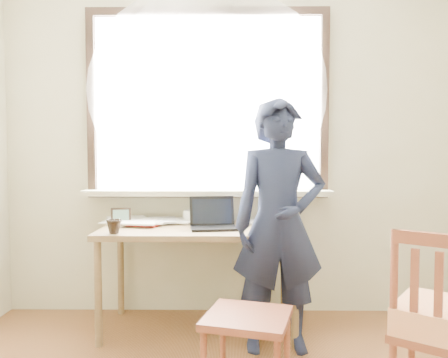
{
  "coord_description": "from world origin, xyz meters",
  "views": [
    {
      "loc": [
        -0.04,
        -1.35,
        1.21
      ],
      "look_at": [
        -0.06,
        0.95,
        1.09
      ],
      "focal_mm": 35.0,
      "sensor_mm": 36.0,
      "label": 1
    }
  ],
  "objects_px": {
    "mug_dark": "(114,227)",
    "side_chair": "(445,323)",
    "desk": "(199,238)",
    "person": "(279,225)",
    "mug_white": "(191,216)",
    "laptop": "(213,221)",
    "work_chair": "(247,327)"
  },
  "relations": [
    {
      "from": "mug_dark",
      "to": "side_chair",
      "type": "relative_size",
      "value": 0.11
    },
    {
      "from": "desk",
      "to": "mug_dark",
      "type": "distance_m",
      "value": 0.59
    },
    {
      "from": "person",
      "to": "mug_white",
      "type": "bearing_deg",
      "value": 136.53
    },
    {
      "from": "laptop",
      "to": "mug_white",
      "type": "relative_size",
      "value": 2.97
    },
    {
      "from": "desk",
      "to": "side_chair",
      "type": "height_order",
      "value": "side_chair"
    },
    {
      "from": "laptop",
      "to": "mug_white",
      "type": "height_order",
      "value": "laptop"
    },
    {
      "from": "mug_white",
      "to": "person",
      "type": "bearing_deg",
      "value": -40.51
    },
    {
      "from": "mug_white",
      "to": "person",
      "type": "relative_size",
      "value": 0.07
    },
    {
      "from": "laptop",
      "to": "mug_dark",
      "type": "height_order",
      "value": "laptop"
    },
    {
      "from": "mug_dark",
      "to": "person",
      "type": "height_order",
      "value": "person"
    },
    {
      "from": "mug_dark",
      "to": "person",
      "type": "distance_m",
      "value": 1.04
    },
    {
      "from": "mug_dark",
      "to": "person",
      "type": "xyz_separation_m",
      "value": [
        1.04,
        -0.05,
        0.02
      ]
    },
    {
      "from": "desk",
      "to": "work_chair",
      "type": "height_order",
      "value": "desk"
    },
    {
      "from": "mug_white",
      "to": "mug_dark",
      "type": "height_order",
      "value": "mug_white"
    },
    {
      "from": "work_chair",
      "to": "person",
      "type": "height_order",
      "value": "person"
    },
    {
      "from": "mug_white",
      "to": "side_chair",
      "type": "height_order",
      "value": "side_chair"
    },
    {
      "from": "work_chair",
      "to": "laptop",
      "type": "bearing_deg",
      "value": 104.13
    },
    {
      "from": "mug_white",
      "to": "side_chair",
      "type": "distance_m",
      "value": 1.8
    },
    {
      "from": "person",
      "to": "laptop",
      "type": "bearing_deg",
      "value": 144.57
    },
    {
      "from": "laptop",
      "to": "work_chair",
      "type": "relative_size",
      "value": 0.68
    },
    {
      "from": "laptop",
      "to": "mug_dark",
      "type": "bearing_deg",
      "value": -160.77
    },
    {
      "from": "side_chair",
      "to": "mug_dark",
      "type": "bearing_deg",
      "value": 154.23
    },
    {
      "from": "side_chair",
      "to": "laptop",
      "type": "bearing_deg",
      "value": 136.08
    },
    {
      "from": "work_chair",
      "to": "side_chair",
      "type": "relative_size",
      "value": 0.56
    },
    {
      "from": "mug_white",
      "to": "work_chair",
      "type": "height_order",
      "value": "mug_white"
    },
    {
      "from": "desk",
      "to": "side_chair",
      "type": "relative_size",
      "value": 1.5
    },
    {
      "from": "laptop",
      "to": "mug_white",
      "type": "xyz_separation_m",
      "value": [
        -0.17,
        0.24,
        -0.01
      ]
    },
    {
      "from": "mug_white",
      "to": "work_chair",
      "type": "relative_size",
      "value": 0.23
    },
    {
      "from": "mug_white",
      "to": "person",
      "type": "xyz_separation_m",
      "value": [
        0.59,
        -0.5,
        0.02
      ]
    },
    {
      "from": "laptop",
      "to": "mug_dark",
      "type": "distance_m",
      "value": 0.65
    },
    {
      "from": "desk",
      "to": "work_chair",
      "type": "xyz_separation_m",
      "value": [
        0.3,
        -0.84,
        -0.29
      ]
    },
    {
      "from": "mug_white",
      "to": "side_chair",
      "type": "relative_size",
      "value": 0.13
    }
  ]
}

